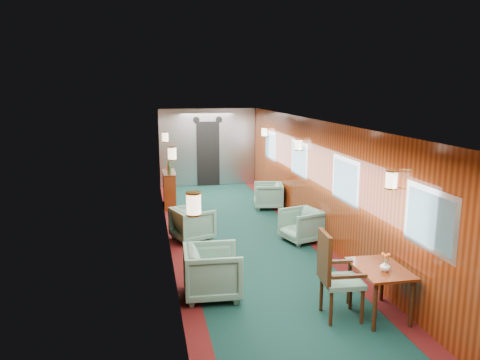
# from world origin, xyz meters

# --- Properties ---
(room) EXTENTS (12.00, 12.10, 2.40)m
(room) POSITION_xyz_m (0.00, 0.00, 1.63)
(room) COLOR black
(room) RESTS_ON ground
(bulkhead) EXTENTS (2.98, 0.17, 2.39)m
(bulkhead) POSITION_xyz_m (0.00, 5.91, 1.18)
(bulkhead) COLOR #ABADB2
(bulkhead) RESTS_ON ground
(windows_right) EXTENTS (0.02, 8.60, 0.80)m
(windows_right) POSITION_xyz_m (1.49, 0.25, 1.45)
(windows_right) COLOR #B1B3B8
(windows_right) RESTS_ON ground
(wall_sconces) EXTENTS (2.97, 7.97, 0.25)m
(wall_sconces) POSITION_xyz_m (0.00, 0.57, 1.79)
(wall_sconces) COLOR #FFEAC6
(wall_sconces) RESTS_ON ground
(dining_table) EXTENTS (0.65, 0.92, 0.68)m
(dining_table) POSITION_xyz_m (1.12, -3.05, 0.57)
(dining_table) COLOR #64250D
(dining_table) RESTS_ON ground
(side_chair) EXTENTS (0.57, 0.60, 1.20)m
(side_chair) POSITION_xyz_m (0.49, -2.99, 0.65)
(side_chair) COLOR #225045
(side_chair) RESTS_ON ground
(credenza) EXTENTS (0.32, 1.00, 1.18)m
(credenza) POSITION_xyz_m (-1.34, 3.50, 0.46)
(credenza) COLOR #64250D
(credenza) RESTS_ON ground
(flower_vase) EXTENTS (0.17, 0.17, 0.14)m
(flower_vase) POSITION_xyz_m (1.12, -3.17, 0.75)
(flower_vase) COLOR silver
(flower_vase) RESTS_ON dining_table
(armchair_left_near) EXTENTS (0.87, 0.85, 0.76)m
(armchair_left_near) POSITION_xyz_m (-1.00, -2.03, 0.38)
(armchair_left_near) COLOR #225045
(armchair_left_near) RESTS_ON ground
(armchair_left_far) EXTENTS (0.95, 0.94, 0.68)m
(armchair_left_far) POSITION_xyz_m (-1.02, 0.62, 0.34)
(armchair_left_far) COLOR #225045
(armchair_left_far) RESTS_ON ground
(armchair_right_near) EXTENTS (0.89, 0.88, 0.66)m
(armchair_right_near) POSITION_xyz_m (1.10, 0.11, 0.33)
(armchair_right_near) COLOR #225045
(armchair_right_near) RESTS_ON ground
(armchair_right_far) EXTENTS (0.84, 0.83, 0.66)m
(armchair_right_far) POSITION_xyz_m (1.12, 2.76, 0.33)
(armchair_right_far) COLOR #225045
(armchair_right_far) RESTS_ON ground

